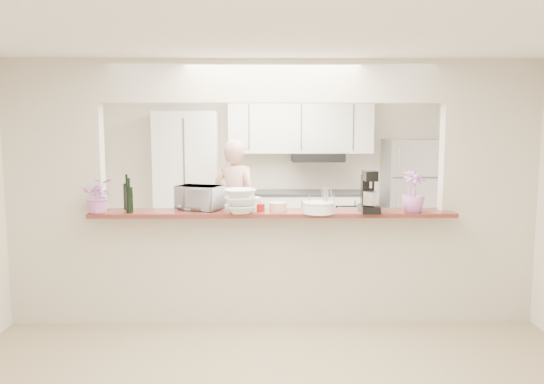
{
  "coord_description": "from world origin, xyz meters",
  "views": [
    {
      "loc": [
        -0.07,
        -4.99,
        1.87
      ],
      "look_at": [
        -0.0,
        0.3,
        1.23
      ],
      "focal_mm": 35.0,
      "sensor_mm": 36.0,
      "label": 1
    }
  ],
  "objects_px": {
    "refrigerator": "(410,198)",
    "person": "(236,204)",
    "toaster_oven": "(200,198)",
    "stand_mixer": "(369,193)"
  },
  "relations": [
    {
      "from": "refrigerator",
      "to": "person",
      "type": "distance_m",
      "value": 2.6
    },
    {
      "from": "toaster_oven",
      "to": "person",
      "type": "bearing_deg",
      "value": 105.03
    },
    {
      "from": "toaster_oven",
      "to": "stand_mixer",
      "type": "height_order",
      "value": "stand_mixer"
    },
    {
      "from": "stand_mixer",
      "to": "toaster_oven",
      "type": "bearing_deg",
      "value": 173.31
    },
    {
      "from": "toaster_oven",
      "to": "stand_mixer",
      "type": "xyz_separation_m",
      "value": [
        1.59,
        -0.19,
        0.06
      ]
    },
    {
      "from": "refrigerator",
      "to": "toaster_oven",
      "type": "height_order",
      "value": "refrigerator"
    },
    {
      "from": "toaster_oven",
      "to": "stand_mixer",
      "type": "distance_m",
      "value": 1.6
    },
    {
      "from": "toaster_oven",
      "to": "person",
      "type": "height_order",
      "value": "person"
    },
    {
      "from": "toaster_oven",
      "to": "person",
      "type": "relative_size",
      "value": 0.24
    },
    {
      "from": "stand_mixer",
      "to": "person",
      "type": "xyz_separation_m",
      "value": [
        -1.36,
        2.13,
        -0.41
      ]
    }
  ]
}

